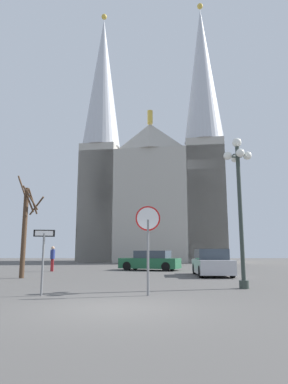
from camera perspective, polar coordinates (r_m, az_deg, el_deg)
The scene contains 9 objects.
ground_plane at distance 8.86m, azimuth -4.99°, elevation -19.07°, with size 120.00×120.00×0.00m, color #514F4C.
cathedral at distance 45.80m, azimuth 1.59°, elevation 2.72°, with size 19.90×12.88×35.78m.
stop_sign at distance 11.09m, azimuth 0.67°, elevation -6.73°, with size 0.82×0.09×2.88m.
one_way_arrow_sign at distance 11.51m, azimuth -16.75°, elevation -9.91°, with size 0.67×0.17×2.09m.
street_lamp at distance 13.88m, azimuth 15.87°, elevation 0.72°, with size 1.14×1.14×5.96m.
bare_tree at distance 19.24m, azimuth -19.54°, elevation -5.63°, with size 1.49×1.66×5.49m.
parked_car_near_green at distance 25.42m, azimuth 1.12°, elevation -11.64°, with size 4.72×3.17×1.43m.
parked_car_far_silver at distance 20.25m, azimuth 11.44°, elevation -11.76°, with size 1.99×4.31×1.53m.
pedestrian_walking at distance 24.89m, azimuth -15.28°, elevation -10.46°, with size 0.32×0.32×1.74m.
Camera 1 is at (0.82, -8.71, 1.40)m, focal length 31.38 mm.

